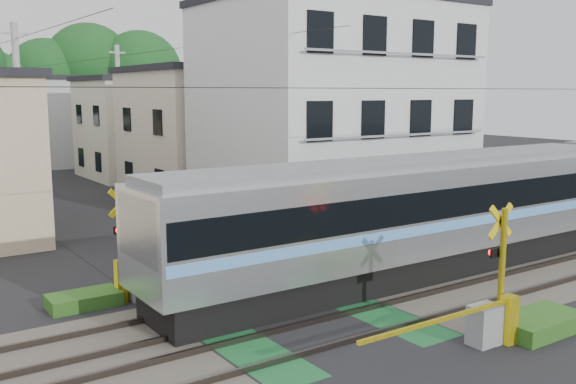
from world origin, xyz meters
TOP-DOWN VIEW (x-y plane):
  - ground at (0.00, 0.00)m, footprint 120.00×120.00m
  - track_bed at (0.00, 0.00)m, footprint 120.00×120.00m
  - crossing_signal_near at (2.59, -3.65)m, footprint 4.74×0.65m
  - crossing_signal_far at (-2.59, 3.65)m, footprint 4.74×0.65m
  - apartment_block at (8.50, 9.49)m, footprint 10.20×8.36m
  - houses_row at (0.25, 25.92)m, footprint 22.07×31.35m
  - catenary at (6.00, 0.03)m, footprint 60.00×5.04m
  - utility_poles at (-1.05, 23.01)m, footprint 7.90×42.00m
  - pedestrian at (0.79, 32.75)m, footprint 0.74×0.56m
  - weed_patches at (1.76, -0.09)m, footprint 10.25×8.80m

SIDE VIEW (x-z plane):
  - ground at x=0.00m, z-range 0.00..0.00m
  - track_bed at x=0.00m, z-range -0.03..0.11m
  - weed_patches at x=1.76m, z-range -0.02..0.38m
  - crossing_signal_near at x=2.59m, z-range -0.83..2.25m
  - crossing_signal_far at x=-2.59m, z-range -0.83..2.25m
  - pedestrian at x=0.79m, z-range 0.00..1.84m
  - houses_row at x=0.25m, z-range -0.16..6.64m
  - catenary at x=6.00m, z-range 0.20..7.20m
  - utility_poles at x=-1.05m, z-range 0.08..8.08m
  - apartment_block at x=8.50m, z-range 0.01..9.31m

